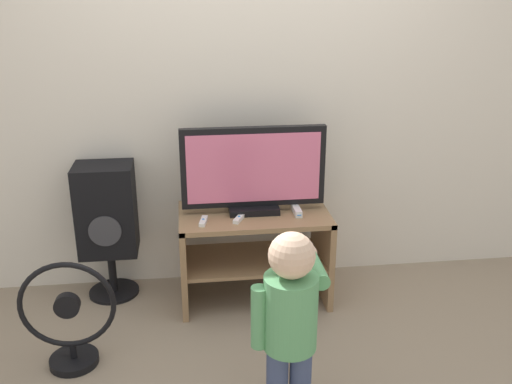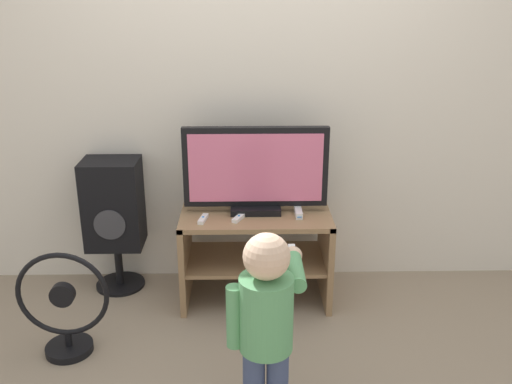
% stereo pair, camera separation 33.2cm
% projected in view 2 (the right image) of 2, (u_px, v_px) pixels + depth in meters
% --- Properties ---
extents(ground_plane, '(16.00, 16.00, 0.00)m').
position_uv_depth(ground_plane, '(257.00, 317.00, 3.44)').
color(ground_plane, gray).
extents(wall_back, '(10.00, 0.06, 2.60)m').
position_uv_depth(wall_back, '(255.00, 85.00, 3.54)').
color(wall_back, silver).
rests_on(wall_back, ground_plane).
extents(tv_stand, '(0.91, 0.51, 0.58)m').
position_uv_depth(tv_stand, '(256.00, 243.00, 3.55)').
color(tv_stand, '#93704C').
rests_on(tv_stand, ground_plane).
extents(television, '(0.87, 0.20, 0.53)m').
position_uv_depth(television, '(256.00, 171.00, 3.41)').
color(television, black).
rests_on(television, tv_stand).
extents(game_console, '(0.04, 0.17, 0.04)m').
position_uv_depth(game_console, '(298.00, 212.00, 3.44)').
color(game_console, white).
rests_on(game_console, tv_stand).
extents(remote_primary, '(0.06, 0.13, 0.03)m').
position_uv_depth(remote_primary, '(203.00, 219.00, 3.35)').
color(remote_primary, white).
rests_on(remote_primary, tv_stand).
extents(remote_secondary, '(0.09, 0.13, 0.03)m').
position_uv_depth(remote_secondary, '(239.00, 218.00, 3.37)').
color(remote_secondary, white).
rests_on(remote_secondary, tv_stand).
extents(child, '(0.35, 0.52, 0.93)m').
position_uv_depth(child, '(267.00, 314.00, 2.47)').
color(child, '#3F4C72').
rests_on(child, ground_plane).
extents(speaker_tower, '(0.35, 0.32, 0.87)m').
position_uv_depth(speaker_tower, '(114.00, 207.00, 3.61)').
color(speaker_tower, black).
rests_on(speaker_tower, ground_plane).
extents(floor_fan, '(0.49, 0.25, 0.60)m').
position_uv_depth(floor_fan, '(64.00, 309.00, 3.03)').
color(floor_fan, black).
rests_on(floor_fan, ground_plane).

